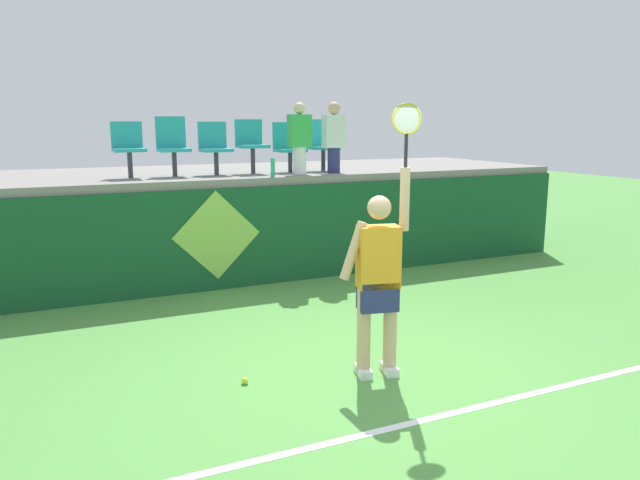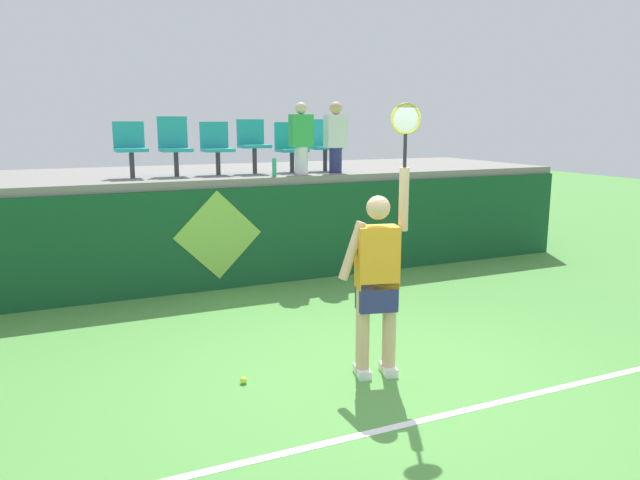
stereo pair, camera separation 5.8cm
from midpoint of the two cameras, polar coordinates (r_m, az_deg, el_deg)
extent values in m
plane|color=#519342|center=(5.89, 4.86, -12.71)|extent=(40.00, 40.00, 0.00)
cube|color=#144C28|center=(8.90, -6.73, 0.37)|extent=(11.31, 0.20, 1.45)
cube|color=gray|center=(10.26, -9.53, 6.16)|extent=(11.31, 3.19, 0.12)
cube|color=white|center=(5.19, 10.06, -16.26)|extent=(10.18, 0.08, 0.01)
cube|color=white|center=(5.89, 3.80, -12.26)|extent=(0.18, 0.28, 0.08)
cube|color=white|center=(5.96, 6.26, -12.01)|extent=(0.18, 0.28, 0.08)
cylinder|color=#DBAD84|center=(5.75, 3.85, -8.67)|extent=(0.13, 0.13, 0.86)
cylinder|color=#DBAD84|center=(5.82, 6.35, -8.47)|extent=(0.13, 0.13, 0.86)
cube|color=navy|center=(5.67, 5.17, -5.23)|extent=(0.40, 0.30, 0.28)
cube|color=orange|center=(5.58, 5.23, -1.60)|extent=(0.42, 0.30, 0.58)
sphere|color=#DBAD84|center=(5.50, 5.32, 3.07)|extent=(0.22, 0.22, 0.22)
cylinder|color=#DBAD84|center=(5.50, 2.85, -1.02)|extent=(0.27, 0.15, 0.55)
cylinder|color=#DBAD84|center=(5.57, 7.70, 3.84)|extent=(0.09, 0.09, 0.58)
cylinder|color=black|center=(5.53, 7.82, 8.37)|extent=(0.03, 0.03, 0.30)
torus|color=gold|center=(5.52, 7.90, 11.27)|extent=(0.28, 0.09, 0.28)
ellipsoid|color=silver|center=(5.52, 7.90, 11.27)|extent=(0.24, 0.07, 0.24)
sphere|color=#D1E533|center=(5.75, -7.40, -13.02)|extent=(0.07, 0.07, 0.07)
cylinder|color=#26B272|center=(9.04, -4.67, 6.86)|extent=(0.06, 0.06, 0.27)
cylinder|color=#38383D|center=(9.16, -17.67, 6.77)|extent=(0.07, 0.07, 0.38)
cube|color=teal|center=(9.15, -17.75, 8.10)|extent=(0.44, 0.42, 0.05)
cube|color=teal|center=(9.33, -17.97, 9.45)|extent=(0.44, 0.04, 0.38)
cylinder|color=#38383D|center=(9.26, -13.75, 6.98)|extent=(0.07, 0.07, 0.36)
cube|color=teal|center=(9.25, -13.81, 8.26)|extent=(0.44, 0.42, 0.05)
cube|color=teal|center=(9.43, -14.11, 9.85)|extent=(0.44, 0.04, 0.46)
cylinder|color=#38383D|center=(9.40, -9.94, 7.14)|extent=(0.07, 0.07, 0.35)
cube|color=teal|center=(9.39, -9.98, 8.36)|extent=(0.44, 0.42, 0.05)
cube|color=teal|center=(9.57, -10.32, 9.74)|extent=(0.44, 0.04, 0.40)
cylinder|color=#38383D|center=(9.57, -6.53, 7.45)|extent=(0.07, 0.07, 0.40)
cube|color=teal|center=(9.56, -6.56, 8.79)|extent=(0.44, 0.42, 0.05)
cube|color=teal|center=(9.73, -6.94, 10.11)|extent=(0.44, 0.04, 0.39)
cylinder|color=#38383D|center=(9.79, -3.00, 7.36)|extent=(0.07, 0.07, 0.32)
cube|color=teal|center=(9.78, -3.01, 8.45)|extent=(0.44, 0.42, 0.05)
cube|color=teal|center=(9.95, -3.44, 9.85)|extent=(0.44, 0.04, 0.42)
cylinder|color=#38383D|center=(10.02, 0.14, 7.55)|extent=(0.07, 0.07, 0.35)
cube|color=teal|center=(10.01, 0.14, 8.70)|extent=(0.44, 0.42, 0.05)
cube|color=teal|center=(10.17, -0.32, 10.11)|extent=(0.44, 0.04, 0.43)
cylinder|color=white|center=(9.42, -2.12, 7.51)|extent=(0.20, 0.20, 0.42)
cube|color=green|center=(9.41, -2.14, 10.28)|extent=(0.34, 0.20, 0.49)
sphere|color=beige|center=(9.41, -2.15, 12.32)|extent=(0.18, 0.18, 0.18)
cylinder|color=navy|center=(9.66, 1.14, 7.54)|extent=(0.20, 0.20, 0.40)
cube|color=white|center=(9.64, 1.15, 10.23)|extent=(0.34, 0.20, 0.51)
sphere|color=#DBAD84|center=(9.64, 1.16, 12.34)|extent=(0.20, 0.20, 0.20)
cube|color=#144C28|center=(8.82, -9.74, -4.65)|extent=(0.90, 0.01, 0.00)
plane|color=#8CC64C|center=(8.64, -9.90, 0.44)|extent=(1.27, 0.00, 1.27)
camera|label=1|loc=(0.03, -90.25, -0.05)|focal=33.89mm
camera|label=2|loc=(0.03, 89.75, 0.05)|focal=33.89mm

